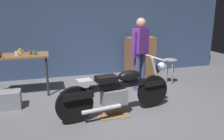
# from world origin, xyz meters

# --- Properties ---
(ground_plane) EXTENTS (12.00, 12.00, 0.00)m
(ground_plane) POSITION_xyz_m (0.00, 0.00, 0.00)
(ground_plane) COLOR slate
(back_wall) EXTENTS (8.00, 0.12, 3.10)m
(back_wall) POSITION_xyz_m (0.00, 2.80, 1.55)
(back_wall) COLOR #384C70
(back_wall) RESTS_ON ground_plane
(workbench) EXTENTS (1.30, 0.64, 0.90)m
(workbench) POSITION_xyz_m (-1.92, 1.59, 0.79)
(workbench) COLOR brown
(workbench) RESTS_ON ground_plane
(motorcycle) EXTENTS (2.17, 0.71, 1.00)m
(motorcycle) POSITION_xyz_m (-0.15, 0.01, 0.45)
(motorcycle) COLOR black
(motorcycle) RESTS_ON ground_plane
(person_standing) EXTENTS (0.50, 0.38, 1.67)m
(person_standing) POSITION_xyz_m (0.77, 1.18, 0.93)
(person_standing) COLOR #4B5080
(person_standing) RESTS_ON ground_plane
(shop_stool) EXTENTS (0.32, 0.32, 0.64)m
(shop_stool) POSITION_xyz_m (1.66, 1.34, 0.50)
(shop_stool) COLOR #B2B2B7
(shop_stool) RESTS_ON ground_plane
(wooden_dresser) EXTENTS (0.80, 0.47, 1.10)m
(wooden_dresser) POSITION_xyz_m (1.25, 2.30, 0.55)
(wooden_dresser) COLOR brown
(wooden_dresser) RESTS_ON ground_plane
(drip_tray) EXTENTS (0.56, 0.40, 0.01)m
(drip_tray) POSITION_xyz_m (-0.23, 0.01, 0.01)
(drip_tray) COLOR olive
(drip_tray) RESTS_ON ground_plane
(storage_bin) EXTENTS (0.44, 0.32, 0.34)m
(storage_bin) POSITION_xyz_m (-2.07, 0.84, 0.17)
(storage_bin) COLOR gray
(storage_bin) RESTS_ON ground_plane
(mug_white_ceramic) EXTENTS (0.11, 0.08, 0.10)m
(mug_white_ceramic) POSITION_xyz_m (-1.91, 1.49, 0.95)
(mug_white_ceramic) COLOR white
(mug_white_ceramic) RESTS_ON workbench
(mug_green_speckled) EXTENTS (0.11, 0.07, 0.10)m
(mug_green_speckled) POSITION_xyz_m (-1.56, 1.47, 0.95)
(mug_green_speckled) COLOR #3D7F4C
(mug_green_speckled) RESTS_ON workbench
(mug_brown_stoneware) EXTENTS (0.10, 0.07, 0.09)m
(mug_brown_stoneware) POSITION_xyz_m (-1.65, 1.55, 0.94)
(mug_brown_stoneware) COLOR brown
(mug_brown_stoneware) RESTS_ON workbench
(mug_yellow_tall) EXTENTS (0.11, 0.08, 0.11)m
(mug_yellow_tall) POSITION_xyz_m (-1.87, 1.73, 0.96)
(mug_yellow_tall) COLOR yellow
(mug_yellow_tall) RESTS_ON workbench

